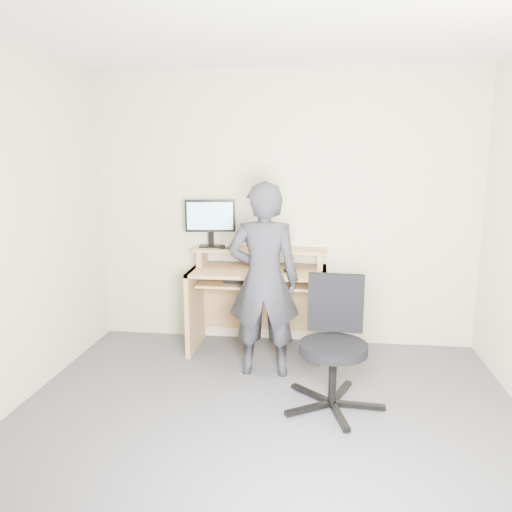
% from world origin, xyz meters
% --- Properties ---
extents(ground, '(3.50, 3.50, 0.00)m').
position_xyz_m(ground, '(0.00, 0.00, 0.00)').
color(ground, '#535358').
rests_on(ground, ground).
extents(back_wall, '(3.50, 0.02, 2.50)m').
position_xyz_m(back_wall, '(0.00, 1.75, 1.25)').
color(back_wall, beige).
rests_on(back_wall, ground).
extents(ceiling, '(3.50, 3.50, 0.02)m').
position_xyz_m(ceiling, '(0.00, 0.00, 2.50)').
color(ceiling, white).
rests_on(ceiling, back_wall).
extents(desk, '(1.20, 0.60, 0.91)m').
position_xyz_m(desk, '(-0.20, 1.53, 0.55)').
color(desk, tan).
rests_on(desk, ground).
extents(monitor, '(0.46, 0.13, 0.44)m').
position_xyz_m(monitor, '(-0.66, 1.62, 1.17)').
color(monitor, black).
rests_on(monitor, desk).
extents(external_drive, '(0.09, 0.14, 0.20)m').
position_xyz_m(external_drive, '(-0.23, 1.60, 1.01)').
color(external_drive, black).
rests_on(external_drive, desk).
extents(travel_mug, '(0.10, 0.10, 0.20)m').
position_xyz_m(travel_mug, '(-0.14, 1.63, 1.01)').
color(travel_mug, '#B7B7BC').
rests_on(travel_mug, desk).
extents(smartphone, '(0.08, 0.14, 0.01)m').
position_xyz_m(smartphone, '(0.04, 1.55, 0.92)').
color(smartphone, black).
rests_on(smartphone, desk).
extents(charger, '(0.05, 0.04, 0.03)m').
position_xyz_m(charger, '(-0.54, 1.54, 0.93)').
color(charger, black).
rests_on(charger, desk).
extents(headphones, '(0.20, 0.20, 0.06)m').
position_xyz_m(headphones, '(-0.39, 1.63, 0.92)').
color(headphones, silver).
rests_on(headphones, desk).
extents(keyboard, '(0.48, 0.22, 0.03)m').
position_xyz_m(keyboard, '(-0.24, 1.36, 0.67)').
color(keyboard, black).
rests_on(keyboard, desk).
extents(mouse, '(0.10, 0.07, 0.04)m').
position_xyz_m(mouse, '(0.07, 1.35, 0.77)').
color(mouse, black).
rests_on(mouse, desk).
extents(office_chair, '(0.69, 0.71, 0.89)m').
position_xyz_m(office_chair, '(0.45, 0.52, 0.49)').
color(office_chair, black).
rests_on(office_chair, ground).
extents(person, '(0.58, 0.40, 1.55)m').
position_xyz_m(person, '(-0.10, 0.97, 0.77)').
color(person, black).
rests_on(person, ground).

